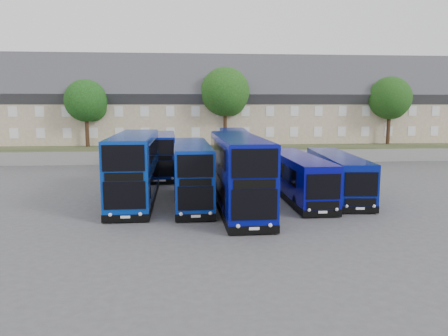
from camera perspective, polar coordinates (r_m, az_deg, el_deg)
ground at (r=27.43m, az=0.83°, el=-6.04°), size 120.00×120.00×0.00m
retaining_wall at (r=50.87m, az=-1.94°, el=1.45°), size 70.00×0.40×1.50m
earth_bank at (r=60.77m, az=-2.46°, el=2.80°), size 80.00×20.00×2.00m
terrace_row at (r=57.11m, az=3.78°, el=8.06°), size 66.00×10.40×11.20m
dd_front_left at (r=31.17m, az=-11.56°, el=-0.13°), size 2.82×11.89×4.71m
dd_front_mid at (r=30.11m, az=-4.18°, el=-0.84°), size 2.59×10.43×4.12m
dd_front_right at (r=28.24m, az=1.92°, el=-0.81°), size 2.93×11.96×4.74m
dd_rear_left at (r=42.17m, az=-7.99°, el=1.63°), size 2.68×10.16×4.00m
dd_rear_right at (r=40.24m, az=1.34°, el=1.67°), size 3.24×11.19×4.39m
coach_east_a at (r=32.07m, az=9.65°, el=-1.26°), size 2.51×11.52×3.14m
coach_east_b at (r=33.56m, az=14.54°, el=-1.02°), size 3.31×11.48×3.10m
tree_west at (r=52.72m, az=-17.42°, el=8.18°), size 4.80×4.80×7.65m
tree_mid at (r=52.28m, az=0.30°, el=9.67°), size 5.76×5.76×9.18m
tree_east at (r=57.23m, az=20.94°, el=8.34°), size 5.12×5.12×8.16m
tree_far at (r=66.19m, az=23.01°, el=8.44°), size 5.44×5.44×8.67m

